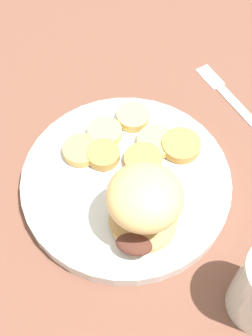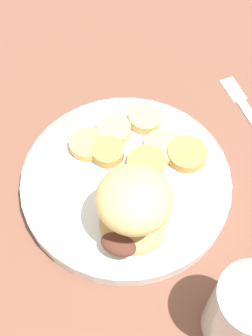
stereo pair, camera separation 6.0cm
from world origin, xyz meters
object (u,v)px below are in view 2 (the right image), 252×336
Objects in this scene: dinner_plate at (126,181)px; fork at (250,114)px; drinking_glass at (244,312)px; sandwich at (134,204)px.

dinner_plate reaches higher than fork.
sandwich is at bearing -119.76° from drinking_glass.
dinner_plate is 2.77× the size of sandwich.
drinking_glass is (0.15, 0.18, 0.05)m from dinner_plate.
sandwich reaches higher than dinner_plate.
drinking_glass is (0.33, 0.03, 0.06)m from fork.
drinking_glass is at bearing 4.67° from fork.
drinking_glass reaches higher than dinner_plate.
sandwich is at bearing 23.83° from dinner_plate.
dinner_plate is at bearing -40.34° from fork.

